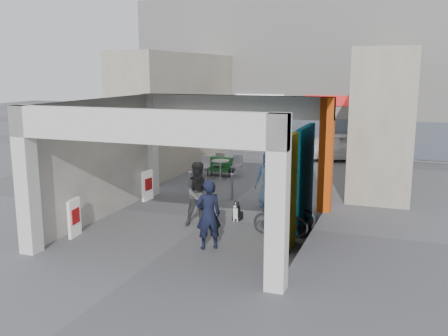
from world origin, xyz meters
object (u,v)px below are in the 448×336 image
at_px(man_back_turned, 200,194).
at_px(bicycle_rear, 280,219).
at_px(border_collie, 237,212).
at_px(man_with_dog, 208,215).
at_px(bicycle_front, 289,210).
at_px(cafe_set, 220,169).
at_px(man_crates, 296,152).
at_px(white_van, 343,146).
at_px(produce_stand, 220,168).
at_px(man_elderly, 269,178).

bearing_deg(man_back_turned, bicycle_rear, -38.01).
xyz_separation_m(border_collie, man_back_turned, (-0.84, -0.76, 0.66)).
height_order(man_with_dog, man_back_turned, man_back_turned).
relative_size(border_collie, bicycle_front, 0.36).
distance_m(man_back_turned, bicycle_front, 2.52).
xyz_separation_m(cafe_set, bicycle_rear, (4.05, -6.27, 0.13)).
bearing_deg(man_crates, white_van, -108.05).
bearing_deg(produce_stand, man_with_dog, -82.73).
height_order(man_crates, bicycle_rear, man_crates).
bearing_deg(border_collie, white_van, 86.17).
xyz_separation_m(man_back_turned, white_van, (2.47, 11.83, -0.22)).
bearing_deg(border_collie, cafe_set, 119.87).
bearing_deg(border_collie, man_with_dog, -83.30).
bearing_deg(white_van, border_collie, 149.23).
bearing_deg(man_with_dog, man_back_turned, -96.75).
bearing_deg(bicycle_front, produce_stand, 53.96).
xyz_separation_m(border_collie, white_van, (1.63, 11.07, 0.44)).
bearing_deg(man_with_dog, bicycle_front, -155.92).
height_order(man_with_dog, white_van, man_with_dog).
relative_size(border_collie, man_crates, 0.35).
height_order(cafe_set, man_with_dog, man_with_dog).
relative_size(man_with_dog, man_elderly, 0.93).
height_order(produce_stand, man_back_turned, man_back_turned).
bearing_deg(white_van, bicycle_rear, 157.04).
bearing_deg(bicycle_rear, cafe_set, 36.72).
bearing_deg(man_elderly, man_back_turned, -119.48).
height_order(cafe_set, border_collie, cafe_set).
height_order(produce_stand, border_collie, produce_stand).
relative_size(man_crates, white_van, 0.43).
bearing_deg(man_crates, produce_stand, 36.36).
distance_m(produce_stand, border_collie, 6.33).
bearing_deg(man_with_dog, produce_stand, -107.28).
height_order(man_elderly, white_van, man_elderly).
bearing_deg(man_back_turned, man_with_dog, -95.25).
height_order(produce_stand, bicycle_front, bicycle_front).
bearing_deg(man_with_dog, border_collie, -123.81).
height_order(man_elderly, man_crates, man_elderly).
xyz_separation_m(border_collie, bicycle_front, (1.51, 0.04, 0.21)).
bearing_deg(produce_stand, border_collie, -76.47).
bearing_deg(border_collie, man_crates, 93.58).
relative_size(man_elderly, man_crates, 1.07).
distance_m(man_elderly, bicycle_front, 2.15).
bearing_deg(bicycle_rear, man_crates, 13.25).
xyz_separation_m(man_with_dog, man_crates, (0.04, 9.89, 0.00)).
bearing_deg(man_with_dog, bicycle_rear, -168.96).
height_order(border_collie, white_van, white_van).
relative_size(bicycle_front, bicycle_rear, 1.14).
relative_size(produce_stand, bicycle_rear, 0.75).
bearing_deg(bicycle_rear, produce_stand, 36.04).
bearing_deg(man_elderly, man_crates, 90.24).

